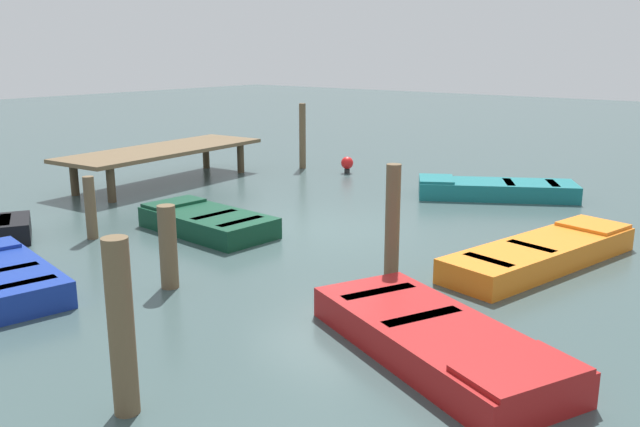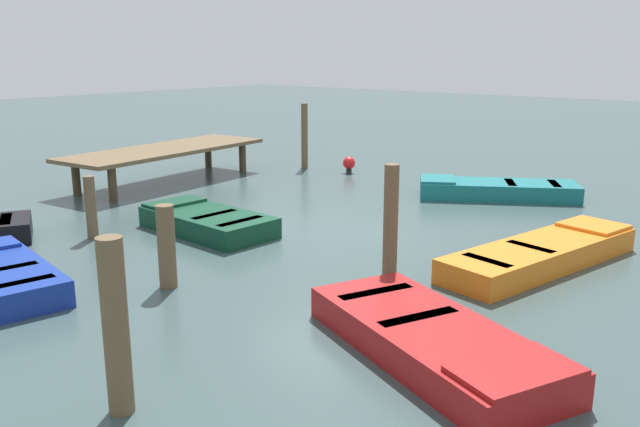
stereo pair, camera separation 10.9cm
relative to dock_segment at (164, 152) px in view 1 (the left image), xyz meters
name	(u,v)px [view 1 (the left image)]	position (x,y,z in m)	size (l,w,h in m)	color
ground_plane	(320,230)	(-1.21, -6.31, -0.85)	(80.00, 80.00, 0.00)	#384C4C
dock_segment	(164,152)	(0.00, 0.00, 0.00)	(5.99, 2.42, 0.95)	brown
rowboat_blue	(2,277)	(-6.84, -4.69, -0.63)	(1.72, 2.98, 0.46)	navy
rowboat_dark_green	(207,221)	(-2.68, -4.62, -0.63)	(1.54, 2.90, 0.46)	#0C3823
rowboat_teal	(495,189)	(3.82, -7.78, -0.63)	(2.96, 3.83, 0.46)	#14666B
rowboat_orange	(543,253)	(-0.60, -10.59, -0.63)	(4.29, 1.97, 0.46)	orange
rowboat_red	(437,339)	(-4.75, -10.87, -0.63)	(2.68, 3.77, 0.46)	maroon
mooring_piling_mid_left	(168,247)	(-5.19, -6.55, -0.21)	(0.27, 0.27, 1.28)	brown
mooring_piling_near_right	(121,328)	(-7.78, -9.06, 0.06)	(0.26, 0.26, 1.82)	brown
mooring_piling_mid_right	(90,208)	(-4.36, -3.25, -0.25)	(0.21, 0.21, 1.21)	brown
mooring_piling_near_left	(302,136)	(4.08, -1.45, 0.13)	(0.20, 0.20, 1.95)	brown
mooring_piling_far_right	(392,227)	(-3.08, -9.17, 0.10)	(0.22, 0.22, 1.90)	brown
marker_buoy	(347,163)	(4.25, -3.00, -0.56)	(0.36, 0.36, 0.48)	#262626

